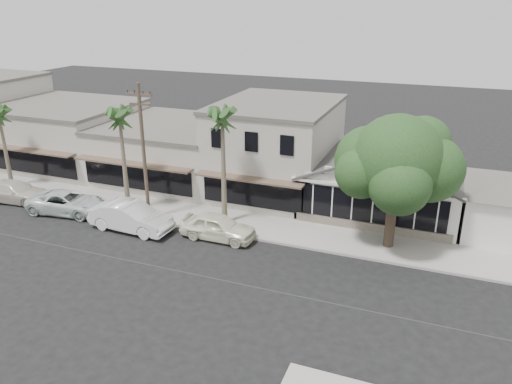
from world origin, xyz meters
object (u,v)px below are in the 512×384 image
at_px(utility_pole, 144,150).
at_px(shade_tree, 396,162).
at_px(car_1, 131,217).
at_px(car_2, 68,202).
at_px(car_0, 218,227).
at_px(car_3, 15,192).

height_order(utility_pole, shade_tree, utility_pole).
relative_size(car_1, car_2, 1.00).
distance_m(car_0, shade_tree, 11.09).
bearing_deg(utility_pole, car_2, -170.24).
relative_size(utility_pole, shade_tree, 1.13).
xyz_separation_m(car_0, car_1, (-5.61, -0.88, 0.10)).
height_order(car_1, shade_tree, shade_tree).
xyz_separation_m(car_1, car_2, (-5.59, 0.74, -0.14)).
relative_size(car_0, car_2, 0.86).
distance_m(utility_pole, car_2, 7.10).
xyz_separation_m(car_0, car_2, (-11.20, -0.14, -0.04)).
bearing_deg(car_2, car_3, 79.25).
height_order(car_0, car_3, car_0).
height_order(car_3, shade_tree, shade_tree).
distance_m(utility_pole, shade_tree, 15.34).
distance_m(car_1, car_3, 10.64).
height_order(utility_pole, car_3, utility_pole).
bearing_deg(car_1, utility_pole, -3.10).
bearing_deg(car_0, utility_pole, 81.08).
height_order(car_0, car_2, car_0).
xyz_separation_m(utility_pole, car_3, (-10.76, -0.70, -4.04)).
distance_m(car_2, shade_tree, 21.64).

